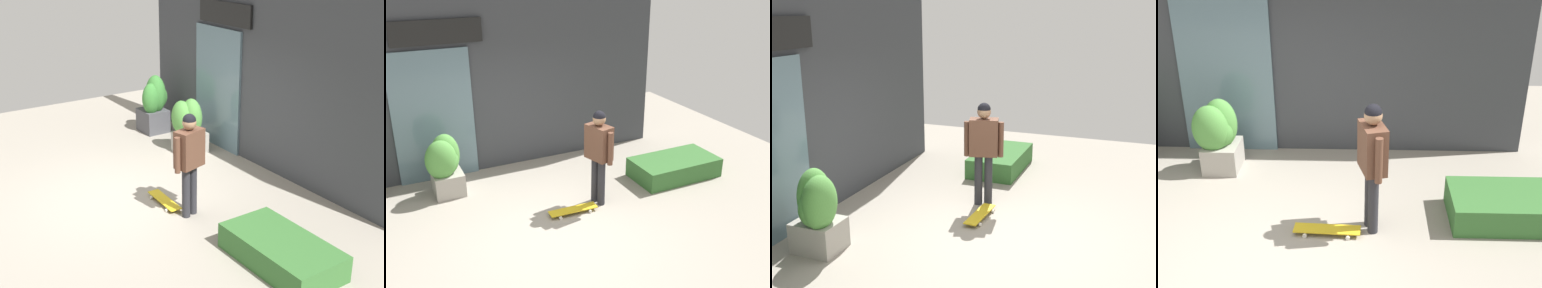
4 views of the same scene
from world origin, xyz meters
TOP-DOWN VIEW (x-y plane):
  - ground_plane at (0.00, 0.00)m, footprint 12.00×12.00m
  - building_facade at (-0.04, 2.83)m, footprint 7.09×0.31m
  - skateboarder at (1.11, 0.49)m, footprint 0.37×0.61m
  - skateboard at (0.56, 0.35)m, footprint 0.84×0.28m
  - planter_box_right at (-1.20, 1.96)m, footprint 0.63×0.62m
  - hedge_ledge at (2.95, 0.75)m, footprint 1.65×0.90m

SIDE VIEW (x-z plane):
  - ground_plane at x=0.00m, z-range 0.00..0.00m
  - skateboard at x=0.56m, z-range 0.03..0.10m
  - hedge_ledge at x=2.95m, z-range 0.00..0.37m
  - planter_box_right at x=-1.20m, z-range 0.03..1.16m
  - skateboarder at x=1.11m, z-range 0.19..1.88m
  - building_facade at x=-0.04m, z-range -0.01..3.55m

